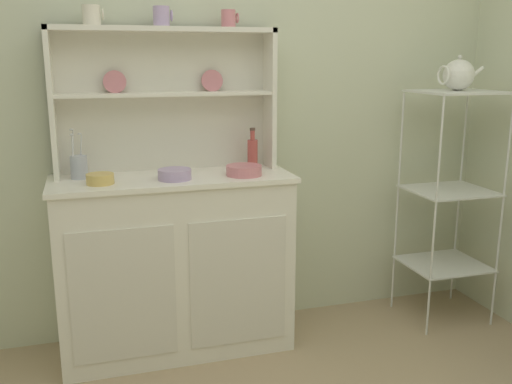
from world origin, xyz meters
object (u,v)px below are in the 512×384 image
at_px(bowl_mixing_large, 100,179).
at_px(jam_bottle, 253,152).
at_px(hutch_shelf_unit, 165,89).
at_px(hutch_cabinet, 175,262).
at_px(cup_cream_0, 92,15).
at_px(porcelain_teapot, 458,75).
at_px(utensil_jar, 79,166).
at_px(bakers_rack, 450,182).

height_order(bowl_mixing_large, jam_bottle, jam_bottle).
xyz_separation_m(hutch_shelf_unit, bowl_mixing_large, (-0.34, -0.24, -0.39)).
relative_size(hutch_cabinet, hutch_shelf_unit, 1.07).
bearing_deg(hutch_shelf_unit, cup_cream_0, -172.59).
xyz_separation_m(bowl_mixing_large, jam_bottle, (0.77, 0.16, 0.06)).
xyz_separation_m(hutch_cabinet, porcelain_teapot, (1.52, -0.07, 0.92)).
bearing_deg(utensil_jar, jam_bottle, 0.52).
distance_m(bakers_rack, jam_bottle, 1.12).
distance_m(cup_cream_0, jam_bottle, 1.01).
height_order(cup_cream_0, porcelain_teapot, cup_cream_0).
relative_size(hutch_cabinet, jam_bottle, 5.53).
relative_size(cup_cream_0, jam_bottle, 0.46).
bearing_deg(utensil_jar, hutch_cabinet, -10.28).
relative_size(cup_cream_0, utensil_jar, 0.40).
distance_m(hutch_shelf_unit, cup_cream_0, 0.47).
height_order(bakers_rack, jam_bottle, bakers_rack).
xyz_separation_m(cup_cream_0, jam_bottle, (0.76, -0.04, -0.67)).
bearing_deg(utensil_jar, cup_cream_0, 22.68).
height_order(bowl_mixing_large, utensil_jar, utensil_jar).
bearing_deg(cup_cream_0, utensil_jar, -157.32).
height_order(utensil_jar, porcelain_teapot, porcelain_teapot).
xyz_separation_m(bowl_mixing_large, porcelain_teapot, (1.86, -0.00, 0.45)).
xyz_separation_m(bakers_rack, jam_bottle, (-1.09, 0.16, 0.19)).
relative_size(cup_cream_0, bowl_mixing_large, 0.77).
relative_size(hutch_shelf_unit, bakers_rack, 0.84).
height_order(jam_bottle, porcelain_teapot, porcelain_teapot).
bearing_deg(jam_bottle, bowl_mixing_large, -168.33).
bearing_deg(bakers_rack, cup_cream_0, 173.95).
distance_m(hutch_cabinet, porcelain_teapot, 1.78).
xyz_separation_m(hutch_cabinet, utensil_jar, (-0.43, 0.08, 0.50)).
distance_m(hutch_cabinet, cup_cream_0, 1.25).
relative_size(jam_bottle, utensil_jar, 0.88).
bearing_deg(cup_cream_0, hutch_cabinet, -20.48).
distance_m(bakers_rack, porcelain_teapot, 0.58).
relative_size(hutch_shelf_unit, jam_bottle, 5.17).
xyz_separation_m(hutch_shelf_unit, cup_cream_0, (-0.33, -0.04, 0.34)).
height_order(hutch_shelf_unit, utensil_jar, hutch_shelf_unit).
height_order(hutch_shelf_unit, jam_bottle, hutch_shelf_unit).
relative_size(bowl_mixing_large, jam_bottle, 0.59).
xyz_separation_m(cup_cream_0, porcelain_teapot, (1.85, -0.20, -0.28)).
bearing_deg(bowl_mixing_large, utensil_jar, 121.07).
bearing_deg(bakers_rack, hutch_shelf_unit, 171.09).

